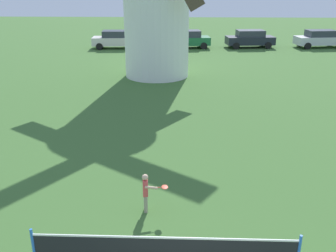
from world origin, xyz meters
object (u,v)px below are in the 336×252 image
(parked_car_black, at_px, (250,39))
(player_far, at_px, (146,190))
(tennis_net, at_px, (164,249))
(parked_car_cream, at_px, (116,39))
(parked_car_green, at_px, (188,39))
(parked_car_silver, at_px, (320,39))

(parked_car_black, bearing_deg, player_far, -104.80)
(tennis_net, distance_m, parked_car_cream, 28.78)
(player_far, xyz_separation_m, parked_car_cream, (-5.04, 25.82, 0.18))
(tennis_net, height_order, player_far, player_far)
(parked_car_cream, distance_m, parked_car_green, 6.44)
(tennis_net, relative_size, parked_car_green, 1.35)
(tennis_net, bearing_deg, parked_car_cream, 101.28)
(parked_car_cream, height_order, parked_car_green, same)
(parked_car_green, bearing_deg, parked_car_silver, 3.30)
(parked_car_green, distance_m, parked_car_black, 5.67)
(parked_car_green, bearing_deg, player_far, -93.02)
(tennis_net, distance_m, parked_car_silver, 31.96)
(parked_car_black, distance_m, parked_car_silver, 6.35)
(tennis_net, xyz_separation_m, player_far, (-0.59, 2.40, -0.06))
(tennis_net, relative_size, player_far, 4.98)
(parked_car_cream, relative_size, parked_car_silver, 0.95)
(player_far, bearing_deg, parked_car_cream, 101.05)
(parked_car_cream, distance_m, parked_car_black, 12.11)
(parked_car_black, bearing_deg, tennis_net, -102.52)
(parked_car_green, bearing_deg, parked_car_black, 4.53)
(player_far, height_order, parked_car_cream, parked_car_cream)
(player_far, xyz_separation_m, parked_car_green, (1.38, 26.18, 0.18))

